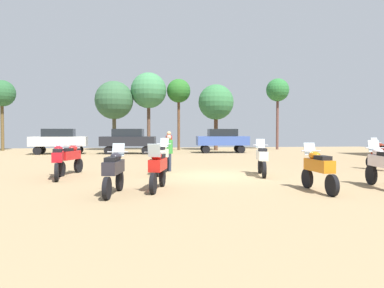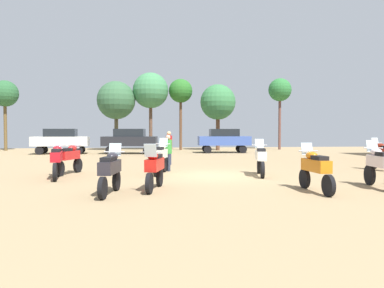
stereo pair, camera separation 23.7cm
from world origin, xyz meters
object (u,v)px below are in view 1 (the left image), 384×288
tree_1 (278,91)px  tree_3 (216,102)px  car_3 (222,139)px  tree_6 (149,91)px  motorcycle_6 (58,159)px  motorcycle_8 (262,158)px  motorcycle_1 (382,165)px  person_1 (169,145)px  person_2 (169,150)px  motorcycle_3 (162,157)px  motorcycle_5 (384,155)px  tree_4 (179,92)px  motorcycle_9 (114,170)px  motorcycle_10 (158,167)px  motorcycle_4 (70,157)px  car_1 (128,139)px  tree_2 (114,100)px  car_2 (59,139)px  tree_5 (2,94)px  motorcycle_11 (318,168)px

tree_1 → tree_3: size_ratio=1.13×
car_3 → tree_6: 9.07m
motorcycle_6 → motorcycle_8: motorcycle_6 is taller
motorcycle_1 → motorcycle_6: 11.35m
person_1 → person_2: bearing=140.3°
motorcycle_1 → person_2: bearing=147.1°
person_2 → motorcycle_3: bearing=143.7°
motorcycle_5 → person_1: (-9.63, 4.11, 0.33)m
tree_3 → tree_4: 3.75m
motorcycle_9 → person_1: (2.10, 9.17, 0.35)m
motorcycle_10 → tree_6: size_ratio=0.28×
motorcycle_4 → car_1: size_ratio=0.46×
tree_2 → tree_1: bearing=0.2°
motorcycle_4 → person_2: bearing=27.8°
tree_3 → car_2: bearing=-162.4°
person_2 → tree_5: 24.41m
car_3 → tree_6: tree_6 is taller
tree_1 → tree_2: 15.95m
motorcycle_10 → car_2: car_2 is taller
person_2 → motorcycle_5: bearing=-114.2°
tree_2 → tree_4: (6.09, 0.19, 0.91)m
motorcycle_6 → tree_2: (0.27, 20.74, 3.95)m
motorcycle_4 → tree_3: (9.66, 18.54, 3.82)m
motorcycle_11 → car_3: bearing=85.4°
car_3 → tree_4: (-3.26, 5.00, 4.44)m
motorcycle_3 → tree_3: bearing=85.8°
person_1 → tree_4: 16.33m
person_2 → person_1: bearing=-22.0°
motorcycle_8 → motorcycle_11: motorcycle_8 is taller
motorcycle_6 → car_2: car_2 is taller
motorcycle_3 → tree_5: size_ratio=0.35×
motorcycle_1 → tree_2: tree_2 is taller
tree_4 → tree_5: size_ratio=1.05×
motorcycle_1 → car_3: 19.52m
motorcycle_1 → motorcycle_9: (-8.36, -0.27, -0.03)m
motorcycle_10 → tree_1: bearing=-105.0°
tree_5 → motorcycle_10: bearing=-61.0°
motorcycle_5 → person_1: size_ratio=1.16×
tree_3 → tree_1: bearing=7.8°
tree_3 → car_3: bearing=-92.8°
person_1 → tree_1: bearing=-73.4°
motorcycle_1 → motorcycle_4: 11.71m
motorcycle_11 → tree_2: (-8.17, 24.75, 3.98)m
motorcycle_3 → motorcycle_4: (-3.81, 0.37, -0.03)m
car_3 → tree_4: size_ratio=0.64×
motorcycle_9 → tree_3: bearing=81.1°
motorcycle_4 → motorcycle_5: 13.99m
tree_2 → motorcycle_4: bearing=-90.3°
person_2 → tree_2: size_ratio=0.25×
motorcycle_10 → tree_4: 24.72m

